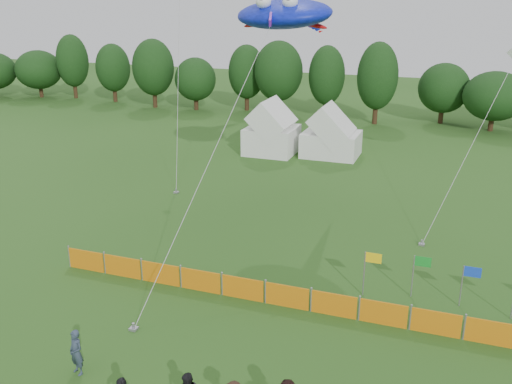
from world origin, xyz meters
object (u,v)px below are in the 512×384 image
(barrier_fence, at_px, (287,296))
(spectator_a, at_px, (76,352))
(stingray_kite, at_px, (287,14))
(tent_left, at_px, (272,132))
(tent_right, at_px, (331,136))

(barrier_fence, xyz_separation_m, spectator_a, (-5.51, -6.75, 0.34))
(stingray_kite, bearing_deg, spectator_a, -96.27)
(tent_left, relative_size, spectator_a, 2.40)
(tent_right, bearing_deg, tent_left, -171.04)
(barrier_fence, bearing_deg, tent_left, 109.99)
(stingray_kite, bearing_deg, tent_right, 90.18)
(tent_right, height_order, spectator_a, tent_right)
(tent_right, distance_m, spectator_a, 30.73)
(tent_right, distance_m, stingray_kite, 16.29)
(tent_right, relative_size, stingray_kite, 0.20)
(barrier_fence, xyz_separation_m, stingray_kite, (-3.57, 10.92, 10.94))
(barrier_fence, relative_size, stingray_kite, 0.99)
(stingray_kite, bearing_deg, barrier_fence, -71.89)
(spectator_a, bearing_deg, stingray_kite, 103.32)
(spectator_a, bearing_deg, barrier_fence, 70.33)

